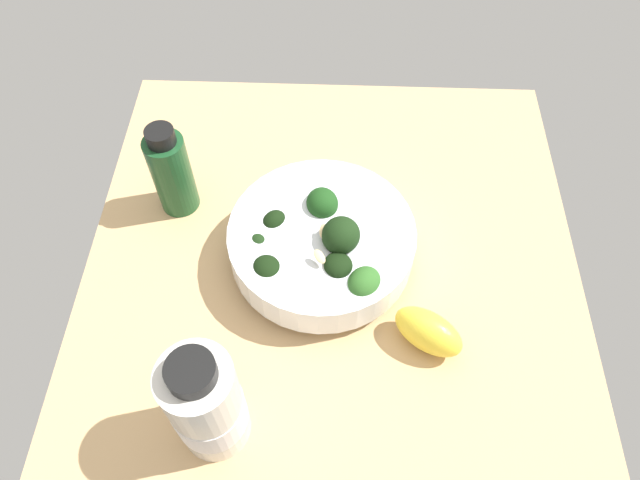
% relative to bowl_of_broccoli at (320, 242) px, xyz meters
% --- Properties ---
extents(ground_plane, '(0.60, 0.60, 0.05)m').
position_rel_bowl_of_broccoli_xyz_m(ground_plane, '(0.02, -0.01, -0.06)').
color(ground_plane, tan).
extents(bowl_of_broccoli, '(0.22, 0.22, 0.10)m').
position_rel_bowl_of_broccoli_xyz_m(bowl_of_broccoli, '(0.00, 0.00, 0.00)').
color(bowl_of_broccoli, white).
rests_on(bowl_of_broccoli, ground_plane).
extents(lemon_wedge, '(0.08, 0.09, 0.05)m').
position_rel_bowl_of_broccoli_xyz_m(lemon_wedge, '(-0.10, -0.12, -0.01)').
color(lemon_wedge, yellow).
rests_on(lemon_wedge, ground_plane).
extents(bottle_tall, '(0.07, 0.07, 0.16)m').
position_rel_bowl_of_broccoli_xyz_m(bottle_tall, '(-0.21, 0.10, 0.03)').
color(bottle_tall, beige).
rests_on(bottle_tall, ground_plane).
extents(bottle_short, '(0.05, 0.05, 0.13)m').
position_rel_bowl_of_broccoli_xyz_m(bottle_short, '(0.08, 0.19, 0.02)').
color(bottle_short, '#194723').
rests_on(bottle_short, ground_plane).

